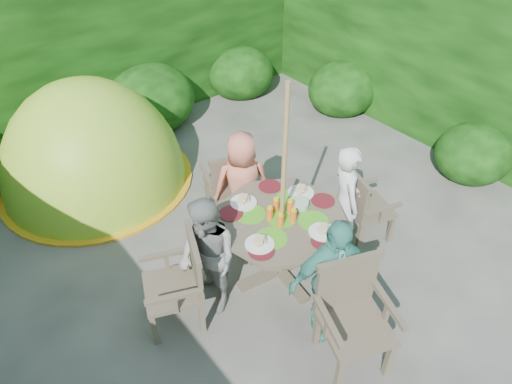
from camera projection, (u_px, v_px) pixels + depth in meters
ground at (251, 258)px, 5.07m from camera, size 60.00×60.00×0.00m
hedge_enclosure at (177, 113)px, 5.11m from camera, size 9.00×9.00×2.50m
patio_table at (282, 227)px, 4.51m from camera, size 1.53×1.53×0.94m
parasol_pole at (283, 192)px, 4.23m from camera, size 0.05×0.05×2.20m
garden_chair_right at (364, 205)px, 5.07m from camera, size 0.60×0.64×0.87m
garden_chair_left at (180, 281)px, 4.16m from camera, size 0.68×0.71×0.95m
garden_chair_back at (229, 183)px, 5.36m from camera, size 0.67×0.63×0.91m
garden_chair_front at (352, 313)px, 3.85m from camera, size 0.75×0.71×1.00m
child_right at (345, 201)px, 4.82m from camera, size 0.50×0.58×1.33m
child_left at (208, 258)px, 4.20m from camera, size 0.50×0.63×1.28m
child_back at (242, 185)px, 5.06m from camera, size 0.75×0.66×1.30m
child_front at (331, 280)px, 3.96m from camera, size 0.85×0.57×1.34m
dome_tent at (99, 182)px, 6.17m from camera, size 2.88×2.88×2.87m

